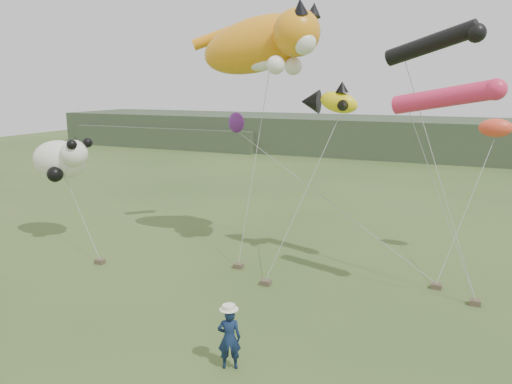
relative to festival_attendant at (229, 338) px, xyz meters
The scene contains 9 objects.
ground 1.47m from the festival_attendant, 79.70° to the left, with size 120.00×120.00×0.00m, color #385123.
headland 45.96m from the festival_attendant, 93.62° to the left, with size 90.00×13.00×4.00m.
festival_attendant is the anchor object (origin of this frame).
sandbag_anchors 6.63m from the festival_attendant, 94.21° to the left, with size 15.34×3.36×0.20m.
cat_kite 12.99m from the festival_attendant, 107.07° to the left, with size 6.80×3.71×3.45m.
fish_kite 10.79m from the festival_attendant, 89.70° to the left, with size 2.58×1.70×1.39m.
tube_kites 11.31m from the festival_attendant, 58.66° to the left, with size 4.22×3.30×3.18m.
panda_kite 14.75m from the festival_attendant, 151.00° to the left, with size 3.37×2.18×2.09m.
misc_kites 12.85m from the festival_attendant, 82.33° to the left, with size 12.96×0.77×1.05m.
Camera 1 is at (5.47, -12.19, 7.59)m, focal length 35.00 mm.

